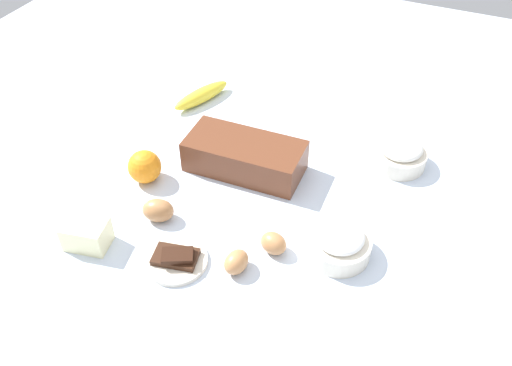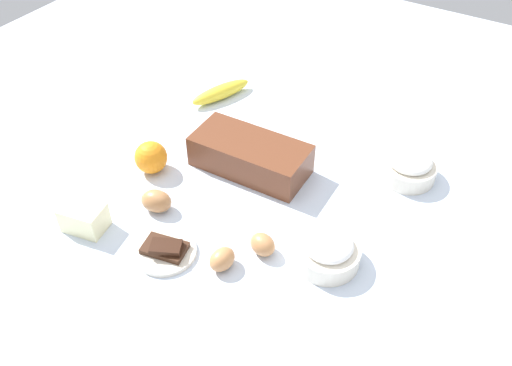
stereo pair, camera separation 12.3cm
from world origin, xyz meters
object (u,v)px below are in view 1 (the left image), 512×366
(flour_bowl, at_px, (400,154))
(chocolate_plate, at_px, (176,259))
(orange_fruit, at_px, (145,167))
(banana, at_px, (202,95))
(sugar_bowl, at_px, (339,243))
(egg_beside_bowl, at_px, (274,243))
(loaf_pan, at_px, (245,155))
(egg_loose, at_px, (158,210))
(butter_block, at_px, (87,234))
(egg_near_butter, at_px, (236,262))

(flour_bowl, bearing_deg, chocolate_plate, -124.82)
(flour_bowl, distance_m, orange_fruit, 0.61)
(banana, bearing_deg, sugar_bowl, -36.39)
(banana, xyz_separation_m, chocolate_plate, (0.23, -0.54, -0.01))
(sugar_bowl, xyz_separation_m, chocolate_plate, (-0.29, -0.16, -0.02))
(egg_beside_bowl, bearing_deg, orange_fruit, 166.92)
(loaf_pan, relative_size, egg_loose, 4.05)
(egg_loose, distance_m, chocolate_plate, 0.14)
(orange_fruit, bearing_deg, loaf_pan, 33.23)
(loaf_pan, height_order, flour_bowl, loaf_pan)
(butter_block, relative_size, chocolate_plate, 0.69)
(loaf_pan, distance_m, sugar_bowl, 0.33)
(banana, height_order, egg_near_butter, egg_near_butter)
(butter_block, relative_size, egg_beside_bowl, 1.54)
(egg_near_butter, bearing_deg, orange_fruit, 152.97)
(egg_beside_bowl, bearing_deg, banana, 132.69)
(chocolate_plate, bearing_deg, banana, 112.99)
(egg_beside_bowl, xyz_separation_m, egg_loose, (-0.27, -0.02, 0.00))
(flour_bowl, relative_size, chocolate_plate, 1.01)
(chocolate_plate, bearing_deg, egg_near_butter, 15.58)
(flour_bowl, xyz_separation_m, egg_near_butter, (-0.22, -0.46, -0.01))
(orange_fruit, relative_size, butter_block, 0.88)
(orange_fruit, bearing_deg, flour_bowl, 29.12)
(sugar_bowl, bearing_deg, banana, 143.61)
(butter_block, height_order, egg_loose, butter_block)
(loaf_pan, bearing_deg, orange_fruit, -148.63)
(loaf_pan, height_order, egg_near_butter, loaf_pan)
(orange_fruit, height_order, butter_block, orange_fruit)
(chocolate_plate, bearing_deg, sugar_bowl, 28.00)
(sugar_bowl, bearing_deg, egg_loose, -170.85)
(flour_bowl, relative_size, egg_loose, 1.88)
(orange_fruit, distance_m, egg_beside_bowl, 0.37)
(flour_bowl, height_order, egg_loose, flour_bowl)
(sugar_bowl, height_order, chocolate_plate, sugar_bowl)
(butter_block, xyz_separation_m, egg_beside_bowl, (0.36, 0.14, -0.01))
(egg_near_butter, bearing_deg, egg_loose, 164.66)
(banana, distance_m, egg_beside_bowl, 0.59)
(flour_bowl, bearing_deg, butter_block, -135.67)
(egg_loose, xyz_separation_m, chocolate_plate, (0.10, -0.09, -0.02))
(egg_beside_bowl, bearing_deg, egg_loose, -176.53)
(orange_fruit, bearing_deg, banana, 95.97)
(sugar_bowl, relative_size, banana, 0.70)
(sugar_bowl, distance_m, egg_loose, 0.40)
(egg_beside_bowl, bearing_deg, chocolate_plate, -147.13)
(loaf_pan, bearing_deg, flour_bowl, 24.65)
(flour_bowl, distance_m, egg_beside_bowl, 0.42)
(flour_bowl, distance_m, butter_block, 0.75)
(banana, relative_size, chocolate_plate, 1.46)
(banana, bearing_deg, egg_loose, -73.53)
(sugar_bowl, xyz_separation_m, butter_block, (-0.49, -0.19, -0.00))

